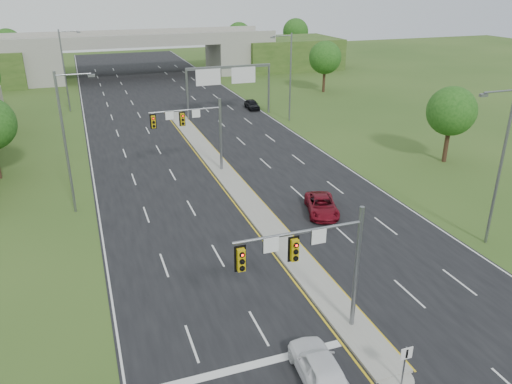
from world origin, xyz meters
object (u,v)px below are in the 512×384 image
object	(u,v)px
car_far_a	(322,205)
car_white	(320,368)
car_far_c	(252,104)
signal_mast_near	(318,257)
keep_right_sign	(405,360)
sign_gantry	(228,77)
signal_mast_far	(197,125)
overpass	(141,57)

from	to	relation	value
car_far_a	car_white	bearing A→B (deg)	-99.72
car_far_a	car_far_c	size ratio (longest dim) A/B	1.24
signal_mast_near	car_far_c	distance (m)	49.76
keep_right_sign	car_far_c	bearing A→B (deg)	78.11
sign_gantry	car_far_a	bearing A→B (deg)	-93.45
keep_right_sign	signal_mast_far	bearing A→B (deg)	94.39
keep_right_sign	car_far_c	distance (m)	53.39
signal_mast_far	car_white	world-z (taller)	signal_mast_far
signal_mast_near	overpass	bearing A→B (deg)	88.38
car_far_a	car_far_c	xyz separation A→B (m)	(6.23, 34.60, -0.01)
overpass	keep_right_sign	bearing A→B (deg)	-90.00
car_far_c	sign_gantry	bearing A→B (deg)	-144.05
signal_mast_near	car_far_a	xyz separation A→B (m)	(7.03, 13.19, -4.04)
keep_right_sign	overpass	distance (m)	84.55
signal_mast_far	car_far_a	world-z (taller)	signal_mast_far
car_far_a	keep_right_sign	bearing A→B (deg)	-88.03
signal_mast_far	car_far_a	bearing A→B (deg)	-59.25
signal_mast_far	car_far_c	xyz separation A→B (m)	(13.26, 22.79, -4.05)
car_white	car_far_c	distance (m)	52.72
signal_mast_far	car_far_a	distance (m)	14.33
car_white	signal_mast_near	bearing A→B (deg)	-106.49
sign_gantry	car_far_c	distance (m)	6.87
signal_mast_near	sign_gantry	size ratio (longest dim) A/B	0.60
sign_gantry	car_far_c	size ratio (longest dim) A/B	3.00
signal_mast_far	car_far_c	size ratio (longest dim) A/B	1.81
car_far_c	car_far_a	bearing A→B (deg)	-97.16
keep_right_sign	sign_gantry	size ratio (longest dim) A/B	0.19
car_white	car_far_a	xyz separation A→B (m)	(8.15, 16.12, -0.12)
keep_right_sign	car_far_c	size ratio (longest dim) A/B	0.57
signal_mast_near	overpass	world-z (taller)	overpass
car_far_c	car_white	bearing A→B (deg)	-102.77
keep_right_sign	car_far_a	size ratio (longest dim) A/B	0.46
car_far_c	signal_mast_near	bearing A→B (deg)	-102.46
sign_gantry	overpass	bearing A→B (deg)	100.79
overpass	car_far_c	size ratio (longest dim) A/B	20.73
car_white	keep_right_sign	bearing A→B (deg)	160.13
overpass	car_far_c	xyz separation A→B (m)	(11.00, -32.29, -2.88)
signal_mast_far	car_far_c	distance (m)	26.67
signal_mast_far	overpass	distance (m)	55.13
overpass	car_far_c	world-z (taller)	overpass
signal_mast_near	car_far_c	bearing A→B (deg)	74.49
car_far_a	car_far_c	bearing A→B (deg)	96.88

